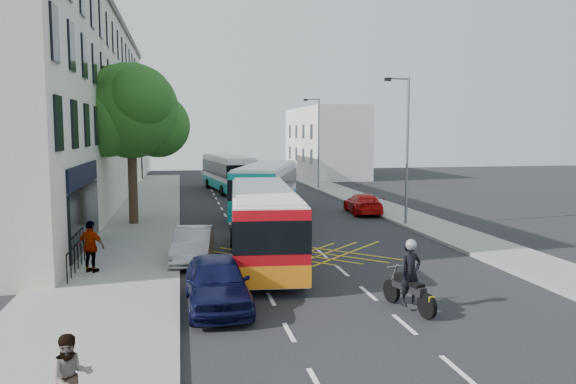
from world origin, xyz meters
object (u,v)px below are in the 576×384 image
distant_car_silver (263,175)px  bus_near (263,223)px  lamp_far (317,138)px  bus_mid (267,188)px  motorbike (410,277)px  parked_car_blue (217,282)px  distant_car_dark (276,172)px  pedestrian_near (71,378)px  bus_far (228,172)px  red_hatchback (363,204)px  lamp_near (406,143)px  distant_car_grey (244,174)px  street_tree (130,112)px  parked_car_silver (193,245)px  pedestrian_far (91,247)px

distant_car_silver → bus_near: bearing=89.6°
lamp_far → bus_mid: lamp_far is taller
lamp_far → bus_mid: 15.93m
motorbike → parked_car_blue: (-5.50, 1.35, -0.23)m
distant_car_dark → pedestrian_near: (-12.49, -52.19, 0.30)m
motorbike → distant_car_silver: bearing=72.9°
bus_far → red_hatchback: size_ratio=2.55×
lamp_near → motorbike: 15.39m
bus_near → bus_far: size_ratio=0.95×
distant_car_silver → pedestrian_near: bearing=85.6°
red_hatchback → distant_car_grey: distant_car_grey is taller
street_tree → distant_car_grey: bearing=71.8°
parked_car_blue → parked_car_silver: (-0.57, 6.10, -0.08)m
parked_car_blue → parked_car_silver: 6.12m
red_hatchback → distant_car_silver: 24.63m
motorbike → pedestrian_far: (-9.73, 5.84, 0.09)m
parked_car_blue → pedestrian_far: bearing=132.3°
lamp_far → bus_far: size_ratio=0.70×
lamp_near → lamp_far: (0.00, 20.00, 0.00)m
lamp_far → pedestrian_far: (-15.32, -28.04, -3.53)m
pedestrian_near → lamp_far: bearing=50.7°
distant_car_dark → motorbike: bearing=84.5°
street_tree → distant_car_silver: 29.31m
bus_far → pedestrian_far: 29.23m
bus_near → street_tree: bearing=125.8°
lamp_near → pedestrian_near: (-14.06, -18.95, -3.68)m
bus_mid → pedestrian_far: 16.35m
lamp_near → lamp_far: 20.00m
lamp_far → motorbike: size_ratio=3.40×
parked_car_blue → red_hatchback: size_ratio=1.01×
parked_car_blue → parked_car_silver: bearing=94.4°
bus_far → distant_car_dark: bearing=56.3°
motorbike → parked_car_blue: 5.67m
bus_mid → bus_far: bus_mid is taller
street_tree → bus_near: 12.40m
lamp_near → bus_near: size_ratio=0.74×
parked_car_blue → distant_car_dark: (9.52, 45.76, -0.14)m
lamp_far → distant_car_silver: 10.87m
bus_far → red_hatchback: (7.32, -15.25, -1.00)m
lamp_near → distant_car_grey: size_ratio=1.67×
parked_car_silver → distant_car_silver: size_ratio=1.09×
pedestrian_far → distant_car_silver: bearing=-78.8°
pedestrian_near → distant_car_silver: bearing=58.4°
street_tree → distant_car_dark: 33.48m
bus_near → bus_mid: size_ratio=0.94×
bus_mid → distant_car_grey: bearing=104.2°
distant_car_dark → parked_car_blue: bearing=77.6°
lamp_far → distant_car_silver: bearing=110.5°
bus_mid → distant_car_dark: (5.18, 27.36, -1.03)m
bus_mid → distant_car_grey: bus_mid is taller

